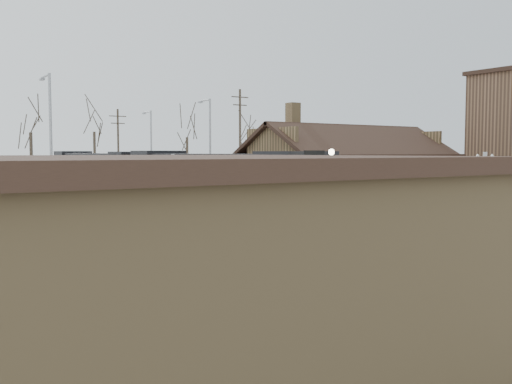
# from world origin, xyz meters

# --- Properties ---
(ground) EXTENTS (140.00, 140.00, 0.00)m
(ground) POSITION_xyz_m (0.00, 0.00, 0.00)
(ground) COLOR gray
(ground) RESTS_ON ground
(road) EXTENTS (60.00, 9.00, 0.03)m
(road) POSITION_xyz_m (0.00, 0.00, 0.01)
(road) COLOR slate
(road) RESTS_ON ground
(parking_lot) EXTENTS (22.00, 26.00, 0.03)m
(parking_lot) POSITION_xyz_m (18.00, 4.00, 0.02)
(parking_lot) COLOR slate
(parking_lot) RESTS_ON ground
(track_main) EXTENTS (3.40, 90.00, 0.24)m
(track_main) POSITION_xyz_m (0.00, 15.00, 0.07)
(track_main) COLOR gray
(track_main) RESTS_ON ground
(track_siding) EXTENTS (3.40, 90.00, 0.24)m
(track_siding) POSITION_xyz_m (-4.50, 15.00, 0.07)
(track_siding) COLOR gray
(track_siding) RESTS_ON ground
(depot) EXTENTS (15.20, 9.31, 7.90)m
(depot) POSITION_xyz_m (11.99, 12.00, 2.41)
(depot) COLOR #9E7E51
(depot) RESTS_ON ground
(commercial_building) EXTENTS (12.40, 10.40, 4.30)m
(commercial_building) POSITION_xyz_m (-13.00, -8.00, 2.16)
(commercial_building) COLOR #9E7E51
(commercial_building) RESTS_ON ground
(locomotive_lead) EXTENTS (3.01, 20.18, 4.48)m
(locomotive_lead) POSITION_xyz_m (0.00, 9.83, 2.35)
(locomotive_lead) COLOR black
(locomotive_lead) RESTS_ON ground
(locomotive_trailing) EXTENTS (3.01, 20.18, 4.24)m
(locomotive_trailing) POSITION_xyz_m (0.00, 30.28, 2.35)
(locomotive_trailing) COLOR black
(locomotive_trailing) RESTS_ON ground
(crossbuck_near) EXTENTS (1.25, 0.33, 4.39)m
(crossbuck_near) POSITION_xyz_m (2.53, -5.57, 2.04)
(crossbuck_near) COLOR #A5A8AD
(crossbuck_near) RESTS_ON ground
(crossbuck_far) EXTENTS (1.16, 0.54, 4.30)m
(crossbuck_far) POSITION_xyz_m (-5.88, 4.53, 2.00)
(crossbuck_far) COLOR #A5A8AD
(crossbuck_far) RESTS_ON ground
(streetlight_a) EXTENTS (0.25, 2.04, 9.15)m
(streetlight_a) POSITION_xyz_m (-8.01, 17.01, 5.11)
(streetlight_a) COLOR #A5A8AD
(streetlight_a) RESTS_ON ground
(streetlight_b) EXTENTS (0.25, 2.04, 8.95)m
(streetlight_b) POSITION_xyz_m (7.07, 23.94, 5.01)
(streetlight_b) COLOR #A5A8AD
(streetlight_b) RESTS_ON ground
(streetlight_c) EXTENTS (0.25, 2.04, 8.58)m
(streetlight_c) POSITION_xyz_m (6.63, 35.16, 4.82)
(streetlight_c) COLOR #A5A8AD
(streetlight_c) RESTS_ON ground
(utility_pole_b) EXTENTS (2.00, 0.24, 9.23)m
(utility_pole_b) POSITION_xyz_m (6.25, 43.19, 4.83)
(utility_pole_b) COLOR #382D23
(utility_pole_b) RESTS_ON ground
(utility_pole_c) EXTENTS (2.00, 0.24, 10.76)m
(utility_pole_c) POSITION_xyz_m (14.25, 30.21, 5.61)
(utility_pole_c) COLOR #382D23
(utility_pole_c) RESTS_ON ground
(tree_b) EXTENTS (4.22, 4.22, 10.34)m
(tree_b) POSITION_xyz_m (-3.87, 40.08, 7.36)
(tree_b) COLOR #382D23
(tree_b) RESTS_ON ground
(tree_c) EXTENTS (4.47, 4.47, 10.96)m
(tree_c) POSITION_xyz_m (4.22, 45.25, 7.81)
(tree_c) COLOR #382D23
(tree_c) RESTS_ON ground
(tree_d) EXTENTS (4.10, 4.10, 10.06)m
(tree_d) POSITION_xyz_m (14.15, 41.64, 7.16)
(tree_d) COLOR #382D23
(tree_d) RESTS_ON ground
(tree_e) EXTENTS (3.96, 3.96, 9.70)m
(tree_e) POSITION_xyz_m (21.73, 40.36, 6.90)
(tree_e) COLOR #382D23
(tree_e) RESTS_ON ground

